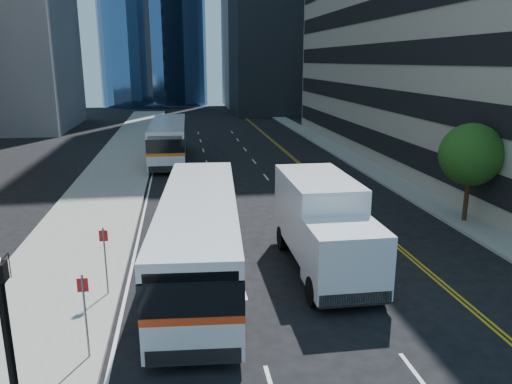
% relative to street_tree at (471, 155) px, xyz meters
% --- Properties ---
extents(ground, '(160.00, 160.00, 0.00)m').
position_rel_street_tree_xyz_m(ground, '(-9.00, -8.00, -3.64)').
color(ground, black).
rests_on(ground, ground).
extents(sidewalk_west, '(5.00, 90.00, 0.15)m').
position_rel_street_tree_xyz_m(sidewalk_west, '(-19.50, 17.00, -3.57)').
color(sidewalk_west, gray).
rests_on(sidewalk_west, ground).
extents(sidewalk_east, '(2.00, 90.00, 0.15)m').
position_rel_street_tree_xyz_m(sidewalk_east, '(-0.00, 17.00, -3.57)').
color(sidewalk_east, gray).
rests_on(sidewalk_east, ground).
extents(street_tree, '(3.20, 3.20, 5.10)m').
position_rel_street_tree_xyz_m(street_tree, '(0.00, 0.00, 0.00)').
color(street_tree, '#332114').
rests_on(street_tree, sidewalk_east).
extents(lamp_post, '(0.28, 0.28, 4.56)m').
position_rel_street_tree_xyz_m(lamp_post, '(-18.00, -14.00, -0.92)').
color(lamp_post, black).
rests_on(lamp_post, sidewalk_west).
extents(bus_front, '(3.73, 13.01, 3.31)m').
position_rel_street_tree_xyz_m(bus_front, '(-14.02, -4.79, -1.83)').
color(bus_front, silver).
rests_on(bus_front, ground).
extents(bus_rear, '(3.03, 12.87, 3.31)m').
position_rel_street_tree_xyz_m(bus_rear, '(-15.60, 19.57, -1.84)').
color(bus_rear, silver).
rests_on(bus_rear, ground).
extents(box_truck, '(2.71, 7.66, 3.66)m').
position_rel_street_tree_xyz_m(box_truck, '(-9.05, -4.73, -1.71)').
color(box_truck, white).
rests_on(box_truck, ground).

